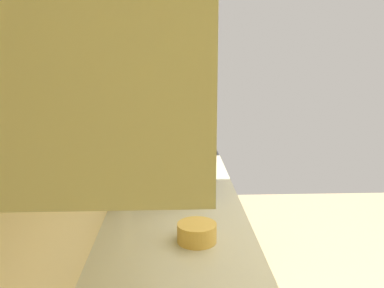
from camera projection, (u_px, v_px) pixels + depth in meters
wall_back at (81, 126)px, 1.56m from camera, size 3.74×0.12×2.64m
oven_range at (176, 201)px, 3.18m from camera, size 0.63×0.61×1.09m
microwave at (171, 162)px, 2.10m from camera, size 0.52×0.36×0.27m
bowl at (197, 231)px, 1.50m from camera, size 0.15×0.15×0.07m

